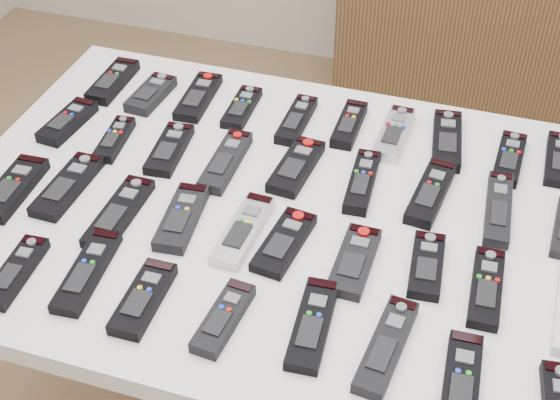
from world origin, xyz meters
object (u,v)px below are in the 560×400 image
(remote_0, at_px, (113,81))
(remote_16, at_px, (431,193))
(remote_26, at_px, (427,265))
(remote_6, at_px, (394,134))
(remote_17, at_px, (498,209))
(remote_19, at_px, (13,188))
(remote_34, at_px, (313,324))
(remote_24, at_px, (284,242))
(remote_27, at_px, (486,288))
(remote_7, at_px, (447,140))
(remote_8, at_px, (509,159))
(remote_5, at_px, (349,124))
(remote_11, at_px, (115,139))
(remote_25, at_px, (354,261))
(remote_13, at_px, (226,161))
(remote_22, at_px, (182,218))
(remote_32, at_px, (143,298))
(remote_10, at_px, (68,122))
(remote_33, at_px, (223,318))
(remote_31, at_px, (87,271))
(remote_1, at_px, (151,94))
(remote_3, at_px, (242,108))
(remote_4, at_px, (296,120))
(remote_15, at_px, (362,182))
(remote_21, at_px, (119,213))
(remote_30, at_px, (16,272))
(remote_12, at_px, (169,149))
(remote_23, at_px, (243,230))
(table, at_px, (280,231))
(sideboard, at_px, (552,32))
(remote_35, at_px, (386,346))
(remote_36, at_px, (461,383))

(remote_0, xyz_separation_m, remote_16, (0.75, -0.17, 0.00))
(remote_26, bearing_deg, remote_6, 104.96)
(remote_17, distance_m, remote_19, 0.91)
(remote_26, xyz_separation_m, remote_34, (-0.15, -0.18, 0.00))
(remote_24, relative_size, remote_27, 0.94)
(remote_7, xyz_separation_m, remote_8, (0.13, -0.02, -0.00))
(remote_8, height_order, remote_27, same)
(remote_5, distance_m, remote_11, 0.49)
(remote_25, bearing_deg, remote_13, 148.61)
(remote_22, bearing_deg, remote_32, -90.44)
(remote_7, relative_size, remote_10, 1.23)
(remote_5, xyz_separation_m, remote_25, (0.11, -0.39, -0.00))
(remote_25, height_order, remote_32, remote_32)
(remote_16, height_order, remote_33, same)
(remote_31, xyz_separation_m, remote_33, (0.26, -0.03, 0.00))
(remote_1, bearing_deg, remote_6, 5.68)
(remote_3, bearing_deg, remote_31, -99.70)
(remote_17, bearing_deg, remote_4, 156.90)
(remote_16, relative_size, remote_34, 1.01)
(remote_4, relative_size, remote_10, 1.09)
(remote_3, bearing_deg, remote_15, -30.64)
(remote_0, distance_m, remote_5, 0.55)
(remote_22, xyz_separation_m, remote_26, (0.45, 0.02, -0.00))
(remote_13, bearing_deg, remote_26, -21.56)
(remote_27, height_order, remote_31, same)
(remote_6, relative_size, remote_24, 1.07)
(remote_22, xyz_separation_m, remote_25, (0.33, -0.01, -0.00))
(remote_26, relative_size, remote_32, 0.94)
(remote_19, bearing_deg, remote_0, 86.60)
(remote_21, xyz_separation_m, remote_30, (-0.10, -0.19, 0.00))
(remote_27, height_order, remote_33, remote_33)
(remote_3, distance_m, remote_24, 0.43)
(remote_13, bearing_deg, remote_10, 175.41)
(remote_5, relative_size, remote_12, 0.97)
(remote_16, height_order, remote_23, remote_16)
(remote_1, xyz_separation_m, remote_19, (-0.11, -0.38, 0.00))
(table, relative_size, remote_5, 8.02)
(remote_5, xyz_separation_m, remote_12, (-0.33, -0.19, -0.00))
(sideboard, relative_size, remote_27, 8.64)
(remote_8, relative_size, remote_34, 0.89)
(remote_31, bearing_deg, remote_16, 31.72)
(remote_6, xyz_separation_m, remote_25, (0.01, -0.39, -0.00))
(remote_13, relative_size, remote_35, 0.98)
(remote_0, height_order, remote_27, remote_0)
(remote_36, bearing_deg, remote_5, 115.38)
(remote_12, height_order, remote_24, remote_12)
(remote_13, bearing_deg, remote_27, -19.84)
(remote_1, xyz_separation_m, remote_4, (0.34, 0.00, -0.00))
(remote_1, relative_size, remote_31, 0.75)
(remote_17, xyz_separation_m, remote_35, (-0.13, -0.38, 0.00))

